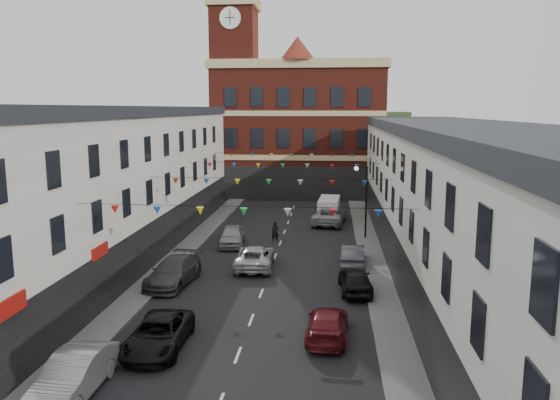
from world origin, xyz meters
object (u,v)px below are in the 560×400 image
(car_left_e, at_px, (232,236))
(moving_car, at_px, (255,257))
(street_lamp, at_px, (363,192))
(car_left_d, at_px, (173,272))
(car_left_b, at_px, (74,375))
(car_right_c, at_px, (327,324))
(pedestrian, at_px, (275,232))
(car_right_d, at_px, (355,280))
(car_left_c, at_px, (159,334))
(white_van, at_px, (329,209))
(car_right_e, at_px, (353,255))
(car_right_f, at_px, (329,215))

(car_left_e, bearing_deg, moving_car, -71.43)
(street_lamp, bearing_deg, car_left_d, -133.21)
(car_left_b, relative_size, car_right_c, 1.04)
(car_left_e, bearing_deg, pedestrian, 15.48)
(street_lamp, relative_size, car_left_d, 1.11)
(car_left_d, distance_m, moving_car, 5.95)
(car_left_d, relative_size, car_right_d, 1.24)
(car_left_c, bearing_deg, car_left_b, -115.60)
(white_van, relative_size, pedestrian, 2.89)
(car_left_e, height_order, car_right_e, car_left_e)
(car_right_f, bearing_deg, car_left_d, 70.08)
(street_lamp, height_order, car_right_e, street_lamp)
(moving_car, relative_size, white_van, 1.10)
(street_lamp, height_order, car_left_e, street_lamp)
(street_lamp, height_order, car_right_d, street_lamp)
(street_lamp, xyz_separation_m, car_right_f, (-2.71, 5.62, -3.09))
(car_left_c, relative_size, car_left_e, 1.10)
(car_left_b, xyz_separation_m, car_right_f, (9.34, 31.47, 0.03))
(car_right_d, relative_size, white_van, 0.91)
(street_lamp, xyz_separation_m, car_left_c, (-10.15, -21.69, -3.21))
(street_lamp, bearing_deg, car_left_b, -115.00)
(street_lamp, distance_m, moving_car, 12.10)
(car_right_f, relative_size, moving_car, 1.11)
(street_lamp, relative_size, car_right_d, 1.37)
(car_right_d, bearing_deg, car_left_e, -52.06)
(street_lamp, height_order, car_left_c, street_lamp)
(car_left_b, relative_size, moving_car, 0.90)
(car_right_d, bearing_deg, street_lamp, -98.63)
(car_right_e, bearing_deg, street_lamp, -94.18)
(car_left_b, bearing_deg, car_left_e, 86.17)
(car_right_c, bearing_deg, car_left_d, -33.74)
(car_left_e, relative_size, white_van, 0.95)
(street_lamp, distance_m, white_van, 8.32)
(car_left_e, bearing_deg, car_right_d, -53.84)
(car_left_e, height_order, white_van, white_van)
(street_lamp, distance_m, car_left_d, 17.87)
(car_right_c, xyz_separation_m, car_right_e, (1.66, 12.09, 0.05))
(street_lamp, distance_m, pedestrian, 7.83)
(car_left_c, relative_size, pedestrian, 3.01)
(car_left_e, xyz_separation_m, moving_car, (2.58, -5.77, -0.04))
(car_left_e, relative_size, car_right_e, 1.05)
(car_left_e, distance_m, car_right_e, 10.26)
(moving_car, xyz_separation_m, white_van, (4.89, 16.15, 0.33))
(car_left_c, xyz_separation_m, car_right_c, (7.44, 1.92, -0.03))
(moving_car, xyz_separation_m, pedestrian, (0.67, 7.02, 0.10))
(car_left_b, height_order, car_left_d, car_left_d)
(car_right_c, height_order, car_right_e, car_right_e)
(car_left_b, xyz_separation_m, car_left_c, (1.90, 4.16, -0.09))
(street_lamp, height_order, moving_car, street_lamp)
(street_lamp, distance_m, car_left_c, 24.16)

